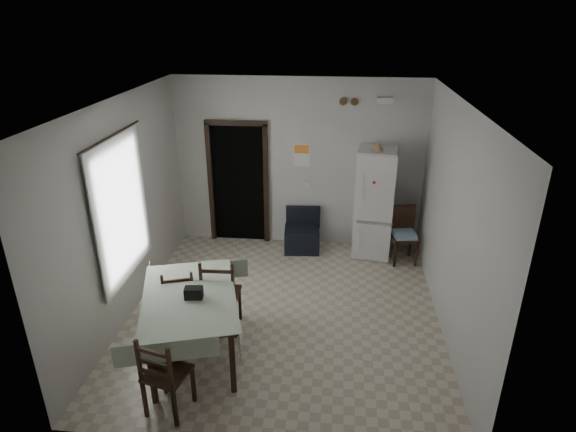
% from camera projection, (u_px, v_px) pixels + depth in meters
% --- Properties ---
extents(ground, '(4.50, 4.50, 0.00)m').
position_uv_depth(ground, '(284.00, 313.00, 6.68)').
color(ground, beige).
rests_on(ground, ground).
extents(ceiling, '(4.20, 4.50, 0.02)m').
position_uv_depth(ceiling, '(283.00, 102.00, 5.52)').
color(ceiling, white).
rests_on(ceiling, ground).
extents(wall_back, '(4.20, 0.02, 2.90)m').
position_uv_depth(wall_back, '(299.00, 164.00, 8.15)').
color(wall_back, beige).
rests_on(wall_back, ground).
extents(wall_front, '(4.20, 0.02, 2.90)m').
position_uv_depth(wall_front, '(254.00, 324.00, 4.05)').
color(wall_front, beige).
rests_on(wall_front, ground).
extents(wall_left, '(0.02, 4.50, 2.90)m').
position_uv_depth(wall_left, '(125.00, 211.00, 6.30)').
color(wall_left, beige).
rests_on(wall_left, ground).
extents(wall_right, '(0.02, 4.50, 2.90)m').
position_uv_depth(wall_right, '(454.00, 224.00, 5.90)').
color(wall_right, beige).
rests_on(wall_right, ground).
extents(doorway, '(1.06, 0.52, 2.22)m').
position_uv_depth(doorway, '(241.00, 180.00, 8.59)').
color(doorway, black).
rests_on(doorway, ground).
extents(window_recess, '(0.10, 1.20, 1.60)m').
position_uv_depth(window_recess, '(113.00, 209.00, 6.08)').
color(window_recess, silver).
rests_on(window_recess, ground).
extents(curtain, '(0.02, 1.45, 1.85)m').
position_uv_depth(curtain, '(122.00, 210.00, 6.07)').
color(curtain, white).
rests_on(curtain, ground).
extents(curtain_rod, '(0.02, 1.60, 0.02)m').
position_uv_depth(curtain_rod, '(112.00, 136.00, 5.69)').
color(curtain_rod, black).
rests_on(curtain_rod, ground).
extents(calendar, '(0.28, 0.02, 0.40)m').
position_uv_depth(calendar, '(302.00, 155.00, 8.07)').
color(calendar, white).
rests_on(calendar, ground).
extents(calendar_image, '(0.24, 0.01, 0.14)m').
position_uv_depth(calendar_image, '(302.00, 149.00, 8.02)').
color(calendar_image, orange).
rests_on(calendar_image, ground).
extents(light_switch, '(0.08, 0.02, 0.12)m').
position_uv_depth(light_switch, '(307.00, 184.00, 8.27)').
color(light_switch, beige).
rests_on(light_switch, ground).
extents(vent_left, '(0.12, 0.03, 0.12)m').
position_uv_depth(vent_left, '(343.00, 101.00, 7.64)').
color(vent_left, brown).
rests_on(vent_left, ground).
extents(vent_right, '(0.12, 0.03, 0.12)m').
position_uv_depth(vent_right, '(354.00, 102.00, 7.63)').
color(vent_right, brown).
rests_on(vent_right, ground).
extents(emergency_light, '(0.25, 0.07, 0.09)m').
position_uv_depth(emergency_light, '(385.00, 101.00, 7.55)').
color(emergency_light, white).
rests_on(emergency_light, ground).
extents(fridge, '(0.67, 0.67, 1.84)m').
position_uv_depth(fridge, '(374.00, 203.00, 7.95)').
color(fridge, silver).
rests_on(fridge, ground).
extents(tan_cone, '(0.22, 0.22, 0.16)m').
position_uv_depth(tan_cone, '(378.00, 145.00, 7.47)').
color(tan_cone, tan).
rests_on(tan_cone, fridge).
extents(navy_seat, '(0.64, 0.62, 0.72)m').
position_uv_depth(navy_seat, '(302.00, 231.00, 8.29)').
color(navy_seat, black).
rests_on(navy_seat, ground).
extents(corner_chair, '(0.47, 0.47, 0.94)m').
position_uv_depth(corner_chair, '(404.00, 236.00, 7.85)').
color(corner_chair, black).
rests_on(corner_chair, ground).
extents(dining_table, '(1.48, 1.85, 0.84)m').
position_uv_depth(dining_table, '(192.00, 326.00, 5.71)').
color(dining_table, '#A4B59B').
rests_on(dining_table, ground).
extents(black_bag, '(0.22, 0.14, 0.13)m').
position_uv_depth(black_bag, '(194.00, 293.00, 5.48)').
color(black_bag, black).
rests_on(black_bag, dining_table).
extents(dining_chair_far_left, '(0.51, 0.51, 0.95)m').
position_uv_depth(dining_chair_far_left, '(180.00, 299.00, 6.13)').
color(dining_chair_far_left, black).
rests_on(dining_chair_far_left, ground).
extents(dining_chair_far_right, '(0.47, 0.47, 1.07)m').
position_uv_depth(dining_chair_far_right, '(221.00, 293.00, 6.16)').
color(dining_chair_far_right, black).
rests_on(dining_chair_far_right, ground).
extents(dining_chair_near_head, '(0.50, 0.50, 0.97)m').
position_uv_depth(dining_chair_near_head, '(167.00, 372.00, 4.89)').
color(dining_chair_near_head, black).
rests_on(dining_chair_near_head, ground).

